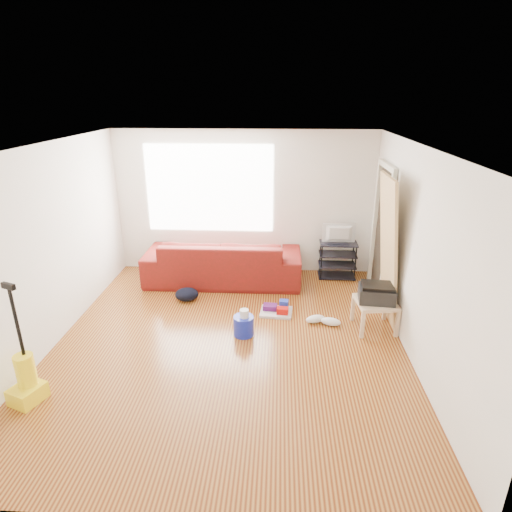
# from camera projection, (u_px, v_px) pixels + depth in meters

# --- Properties ---
(room) EXTENTS (4.51, 5.01, 2.51)m
(room) POSITION_uv_depth(u_px,v_px,m) (235.00, 249.00, 5.29)
(room) COLOR #5E210C
(room) RESTS_ON ground
(sofa) EXTENTS (2.62, 1.03, 0.77)m
(sofa) POSITION_uv_depth(u_px,v_px,m) (224.00, 281.00, 7.43)
(sofa) COLOR #4D150E
(sofa) RESTS_ON ground
(tv_stand) EXTENTS (0.64, 0.37, 0.64)m
(tv_stand) POSITION_uv_depth(u_px,v_px,m) (337.00, 260.00, 7.47)
(tv_stand) COLOR black
(tv_stand) RESTS_ON ground
(tv) EXTENTS (0.56, 0.07, 0.32)m
(tv) POSITION_uv_depth(u_px,v_px,m) (339.00, 234.00, 7.30)
(tv) COLOR black
(tv) RESTS_ON tv_stand
(side_table) EXTENTS (0.57, 0.57, 0.42)m
(side_table) POSITION_uv_depth(u_px,v_px,m) (375.00, 305.00, 5.81)
(side_table) COLOR tan
(side_table) RESTS_ON ground
(printer) EXTENTS (0.50, 0.40, 0.25)m
(printer) POSITION_uv_depth(u_px,v_px,m) (377.00, 293.00, 5.75)
(printer) COLOR black
(printer) RESTS_ON side_table
(bucket) EXTENTS (0.31, 0.31, 0.27)m
(bucket) POSITION_uv_depth(u_px,v_px,m) (244.00, 335.00, 5.78)
(bucket) COLOR #1524AE
(bucket) RESTS_ON ground
(toilet_paper) EXTENTS (0.12, 0.12, 0.11)m
(toilet_paper) POSITION_uv_depth(u_px,v_px,m) (244.00, 322.00, 5.70)
(toilet_paper) COLOR silver
(toilet_paper) RESTS_ON bucket
(cleaning_tray) EXTENTS (0.49, 0.41, 0.17)m
(cleaning_tray) POSITION_uv_depth(u_px,v_px,m) (277.00, 310.00, 6.33)
(cleaning_tray) COLOR silver
(cleaning_tray) RESTS_ON ground
(backpack) EXTENTS (0.41, 0.35, 0.20)m
(backpack) POSITION_uv_depth(u_px,v_px,m) (187.00, 300.00, 6.73)
(backpack) COLOR black
(backpack) RESTS_ON ground
(sneakers) EXTENTS (0.52, 0.26, 0.12)m
(sneakers) POSITION_uv_depth(u_px,v_px,m) (323.00, 320.00, 6.02)
(sneakers) COLOR white
(sneakers) RESTS_ON ground
(vacuum) EXTENTS (0.37, 0.40, 1.33)m
(vacuum) POSITION_uv_depth(u_px,v_px,m) (26.00, 380.00, 4.47)
(vacuum) COLOR yellow
(vacuum) RESTS_ON ground
(door_panel) EXTENTS (0.26, 0.82, 2.06)m
(door_panel) POSITION_uv_depth(u_px,v_px,m) (381.00, 316.00, 6.25)
(door_panel) COLOR #AD7C4C
(door_panel) RESTS_ON ground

